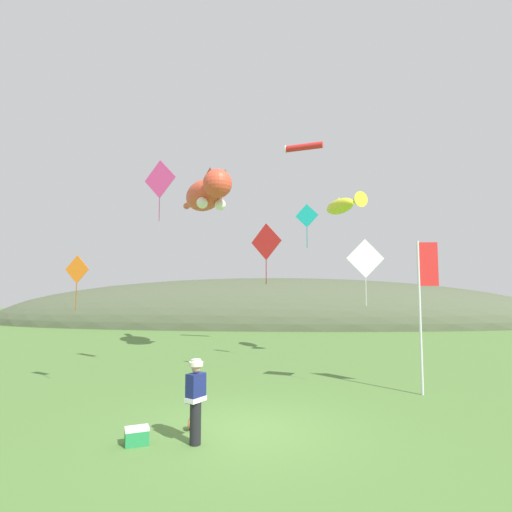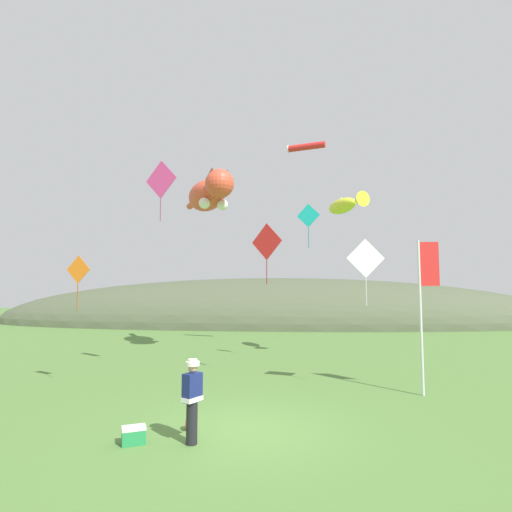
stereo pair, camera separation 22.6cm
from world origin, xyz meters
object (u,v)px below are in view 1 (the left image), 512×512
Objects in this scene: kite_diamond_red at (266,242)px; kite_diamond_white at (365,259)px; festival_banner_pole at (424,293)px; kite_fish_windsock at (343,205)px; kite_spool at (192,424)px; kite_giant_cat at (207,194)px; kite_tube_streamer at (303,147)px; kite_diamond_pink at (160,179)px; festival_attendant at (196,398)px; kite_diamond_teal at (307,216)px; picnic_cooler at (137,436)px; kite_diamond_orange at (77,270)px.

kite_diamond_red is 1.05× the size of kite_diamond_white.
kite_fish_windsock reaches higher than festival_banner_pole.
kite_giant_cat reaches higher than kite_spool.
kite_tube_streamer is (-1.77, 2.23, 3.74)m from kite_fish_windsock.
kite_tube_streamer is 0.87× the size of kite_diamond_pink.
kite_tube_streamer reaches higher than festival_attendant.
kite_diamond_red is at bearing 160.65° from festival_banner_pole.
kite_diamond_teal is at bearing 67.65° from kite_spool.
festival_attendant is at bearing -66.07° from kite_diamond_pink.
picnic_cooler is 0.30× the size of kite_diamond_teal.
kite_spool is 0.11× the size of kite_diamond_pink.
kite_fish_windsock reaches higher than kite_diamond_red.
festival_banner_pole is at bearing 27.87° from kite_spool.
kite_diamond_white is (7.47, -1.80, -3.29)m from kite_diamond_pink.
kite_diamond_white is at bearing 38.51° from picnic_cooler.
kite_fish_windsock is 1.43× the size of kite_diamond_teal.
kite_diamond_pink reaches higher than picnic_cooler.
kite_diamond_red is (-3.62, -4.49, -2.33)m from kite_fish_windsock.
kite_diamond_orange reaches higher than kite_spool.
kite_spool is 7.42m from kite_diamond_white.
kite_giant_cat is (-1.99, 11.94, 7.38)m from festival_attendant.
festival_banner_pole is at bearing -76.96° from kite_fish_windsock.
kite_diamond_red reaches higher than festival_banner_pole.
festival_attendant reaches higher than kite_spool.
festival_banner_pole is at bearing 30.18° from picnic_cooler.
picnic_cooler is 0.31× the size of kite_diamond_orange.
kite_diamond_pink reaches higher than kite_spool.
kite_diamond_teal is (-3.36, 4.48, 3.34)m from festival_banner_pole.
kite_diamond_red is at bearing -3.45° from kite_diamond_pink.
picnic_cooler is at bearing -115.62° from kite_diamond_teal.
kite_diamond_teal is (3.29, 7.99, 6.37)m from kite_spool.
kite_diamond_teal is at bearing 22.60° from kite_diamond_pink.
kite_diamond_white is at bearing 44.74° from festival_attendant.
kite_diamond_teal is at bearing 71.01° from festival_attendant.
kite_fish_windsock reaches higher than kite_diamond_teal.
kite_giant_cat is 2.89× the size of kite_diamond_teal.
kite_tube_streamer reaches higher than festival_banner_pole.
kite_diamond_red is at bearing 16.38° from kite_diamond_orange.
kite_diamond_white is at bearing 1.76° from kite_diamond_orange.
kite_fish_windsock is at bearing 62.05° from kite_spool.
kite_giant_cat reaches higher than kite_diamond_pink.
kite_giant_cat is 2.59× the size of kite_diamond_white.
kite_diamond_red reaches higher than kite_diamond_orange.
kite_giant_cat is at bearing 137.91° from festival_banner_pole.
kite_diamond_pink is at bearing 167.59° from festival_banner_pole.
festival_attendant is 7.20m from kite_diamond_orange.
festival_attendant is 3.05× the size of picnic_cooler.
festival_banner_pole is (7.63, 4.44, 2.99)m from picnic_cooler.
festival_attendant is 0.91× the size of kite_diamond_teal.
kite_giant_cat is at bearing 68.87° from kite_diamond_orange.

